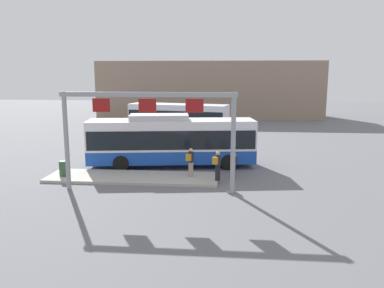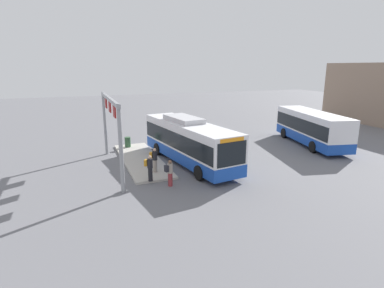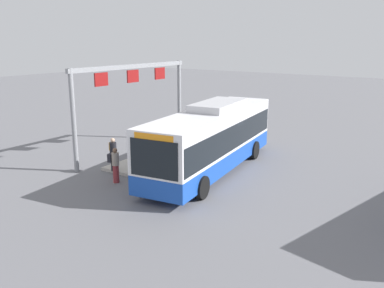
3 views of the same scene
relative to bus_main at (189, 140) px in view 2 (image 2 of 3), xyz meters
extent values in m
plane|color=slate|center=(0.01, 0.00, -1.81)|extent=(120.00, 120.00, 0.00)
cube|color=#B2ADA3|center=(-1.85, -3.29, -1.73)|extent=(10.00, 2.80, 0.16)
cube|color=#1947AD|center=(0.01, 0.00, -1.04)|extent=(11.07, 4.04, 0.85)
cube|color=silver|center=(0.01, 0.00, 0.34)|extent=(11.07, 4.04, 1.90)
cube|color=black|center=(0.01, 0.00, 0.14)|extent=(10.86, 4.05, 1.20)
cube|color=black|center=(5.38, 0.79, 0.24)|extent=(0.35, 2.11, 1.50)
cube|color=#B7B7BC|center=(-0.80, -0.12, 1.47)|extent=(4.00, 2.28, 0.36)
cube|color=orange|center=(5.31, 0.78, 1.09)|extent=(0.37, 1.75, 0.28)
cylinder|color=black|center=(3.40, 1.71, -1.31)|extent=(1.03, 0.44, 1.00)
cylinder|color=black|center=(3.75, -0.66, -1.31)|extent=(1.03, 0.44, 1.00)
cylinder|color=black|center=(-3.34, 0.72, -1.31)|extent=(1.03, 0.44, 1.00)
cylinder|color=black|center=(-3.00, -1.65, -1.31)|extent=(1.03, 0.44, 1.00)
cube|color=#1947AD|center=(-1.16, 12.67, -1.04)|extent=(9.99, 4.54, 0.85)
cube|color=silver|center=(-1.16, 12.67, 0.34)|extent=(9.99, 4.54, 1.90)
cube|color=black|center=(-1.16, 12.67, 0.14)|extent=(9.81, 4.54, 1.20)
cylinder|color=black|center=(-4.38, 12.16, -1.31)|extent=(1.04, 0.51, 1.00)
cylinder|color=black|center=(-3.86, 14.50, -1.31)|extent=(1.04, 0.51, 1.00)
cylinder|color=black|center=(1.16, 10.92, -1.31)|extent=(1.04, 0.51, 1.00)
cylinder|color=black|center=(1.68, 13.27, -1.31)|extent=(1.04, 0.51, 1.00)
cylinder|color=black|center=(3.14, -3.75, -1.23)|extent=(0.39, 0.39, 0.85)
cylinder|color=black|center=(3.14, -3.75, -0.50)|extent=(0.47, 0.47, 0.60)
sphere|color=tan|center=(3.14, -3.75, -0.09)|extent=(0.22, 0.22, 0.22)
cube|color=#BF7F1E|center=(2.99, -3.97, -0.47)|extent=(0.33, 0.30, 0.40)
cylinder|color=maroon|center=(4.02, -2.71, -1.39)|extent=(0.35, 0.35, 0.85)
cylinder|color=gray|center=(4.02, -2.71, -0.66)|extent=(0.42, 0.42, 0.60)
sphere|color=brown|center=(4.02, -2.71, -0.25)|extent=(0.22, 0.22, 0.22)
cube|color=#26262D|center=(4.09, -2.96, -0.63)|extent=(0.32, 0.25, 0.40)
cylinder|color=gray|center=(1.56, -3.04, -1.23)|extent=(0.37, 0.37, 0.85)
cylinder|color=black|center=(1.56, -3.04, -0.50)|extent=(0.45, 0.45, 0.60)
sphere|color=tan|center=(1.56, -3.04, -0.09)|extent=(0.22, 0.22, 0.22)
cube|color=#BF7F1E|center=(1.45, -3.27, -0.47)|extent=(0.33, 0.28, 0.40)
cylinder|color=gray|center=(-4.76, -5.58, 0.79)|extent=(0.24, 0.24, 5.20)
cylinder|color=gray|center=(3.95, -5.58, 0.79)|extent=(0.24, 0.24, 5.20)
cube|color=gray|center=(-0.41, -5.58, 3.24)|extent=(9.11, 0.20, 0.24)
cube|color=maroon|center=(-2.80, -5.58, 2.69)|extent=(0.90, 0.08, 0.70)
cube|color=maroon|center=(-0.41, -5.58, 2.69)|extent=(0.90, 0.08, 0.70)
cube|color=maroon|center=(1.99, -5.58, 2.69)|extent=(0.90, 0.08, 0.70)
cylinder|color=#2D5133|center=(-5.87, -3.64, -1.20)|extent=(0.52, 0.52, 0.90)
camera|label=1|loc=(3.66, -25.03, 4.34)|focal=36.48mm
camera|label=2|loc=(21.15, -7.89, 5.37)|focal=28.81mm
camera|label=3|loc=(17.14, 10.88, 4.74)|focal=39.03mm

